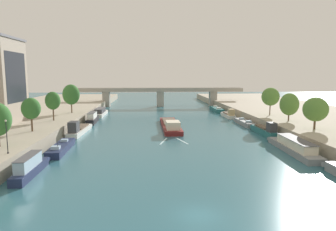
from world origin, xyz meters
name	(u,v)px	position (x,y,z in m)	size (l,w,h in m)	color
ground_plane	(199,216)	(0.00, 0.00, 0.00)	(400.00, 400.00, 0.00)	#2D6070
quay_left	(15,119)	(-39.97, 55.00, 1.24)	(36.00, 170.00, 2.48)	#A89E89
quay_right	(307,116)	(39.97, 55.00, 1.24)	(36.00, 170.00, 2.48)	#A89E89
barge_midriver	(170,125)	(0.60, 45.55, 0.81)	(4.30, 22.68, 2.70)	maroon
wake_behind_barge	(173,141)	(0.05, 31.34, 0.01)	(5.60, 5.92, 0.03)	#A0CCD6
moored_boat_left_second	(30,167)	(-19.81, 12.45, 1.13)	(1.78, 10.37, 2.71)	#1E284C
moored_boat_left_gap_after	(61,147)	(-19.43, 24.87, 0.61)	(2.69, 12.09, 2.26)	#1E284C
moored_boat_left_near	(79,129)	(-19.99, 40.03, 0.94)	(2.85, 14.27, 3.29)	silver
moored_boat_left_end	(93,118)	(-19.84, 55.39, 1.22)	(2.33, 10.90, 2.93)	black
moored_boat_left_upstream	(101,112)	(-20.03, 70.05, 1.02)	(2.85, 13.82, 2.44)	silver
moored_boat_right_gap_after	(294,147)	(19.53, 21.45, 1.01)	(3.30, 16.71, 2.42)	gray
moored_boat_right_upstream	(265,130)	(20.34, 36.16, 0.99)	(2.08, 11.78, 3.25)	#23666B
moored_boat_right_downstream	(244,122)	(20.14, 49.59, 0.59)	(2.44, 11.81, 2.22)	gray
moored_boat_right_lone	(228,115)	(19.58, 63.27, 0.85)	(2.19, 10.81, 2.89)	silver
moored_boat_right_midway	(216,109)	(19.40, 78.84, 0.69)	(2.86, 13.12, 2.42)	#23666B
tree_left_midway	(31,109)	(-26.12, 30.13, 6.71)	(3.40, 3.40, 6.22)	brown
tree_left_distant	(53,101)	(-26.37, 43.46, 7.01)	(3.35, 3.35, 6.59)	brown
tree_left_second	(71,95)	(-25.80, 57.42, 7.52)	(4.54, 4.54, 7.81)	brown
tree_right_midway	(316,109)	(27.17, 28.98, 6.33)	(4.63, 4.63, 6.17)	brown
tree_right_by_lamp	(289,104)	(26.99, 39.39, 6.29)	(4.18, 4.18, 6.31)	brown
tree_right_distant	(271,97)	(26.76, 49.47, 7.28)	(4.50, 4.50, 7.14)	brown
lamppost_left_bank	(7,135)	(-23.22, 14.13, 4.97)	(0.28, 0.28, 4.54)	black
bridge_far	(160,94)	(0.00, 97.23, 4.91)	(67.93, 4.40, 7.58)	#9E998E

